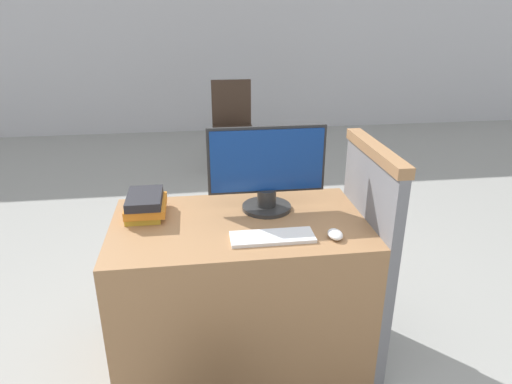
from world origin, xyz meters
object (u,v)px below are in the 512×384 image
monitor (267,170)px  mouse (335,234)px  book_stack (145,205)px  far_chair (233,120)px  keyboard (272,237)px

monitor → mouse: 0.47m
mouse → book_stack: size_ratio=0.38×
far_chair → book_stack: bearing=-135.4°
monitor → keyboard: monitor is taller
book_stack → monitor: bearing=-0.2°
monitor → book_stack: bearing=179.8°
monitor → book_stack: (-0.59, 0.00, -0.15)m
keyboard → far_chair: size_ratio=0.39×
keyboard → far_chair: (0.10, 3.24, -0.25)m
mouse → keyboard: bearing=174.0°
keyboard → mouse: mouse is taller
monitor → mouse: monitor is taller
mouse → book_stack: (-0.84, 0.35, 0.04)m
monitor → keyboard: (-0.02, -0.31, -0.20)m
keyboard → mouse: 0.28m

